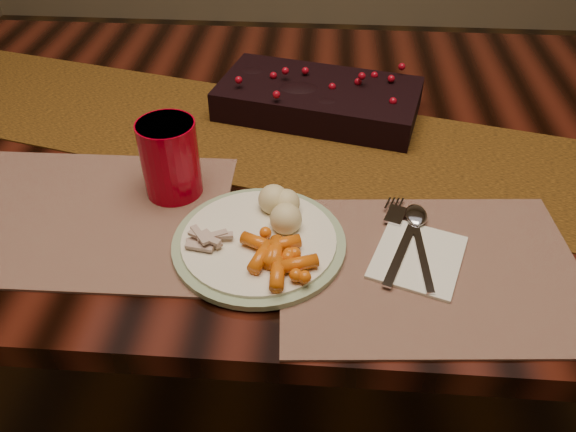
# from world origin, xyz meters

# --- Properties ---
(floor) EXTENTS (5.00, 5.00, 0.00)m
(floor) POSITION_xyz_m (0.00, 0.00, 0.00)
(floor) COLOR black
(floor) RESTS_ON ground
(dining_table) EXTENTS (1.80, 1.00, 0.75)m
(dining_table) POSITION_xyz_m (0.00, 0.00, 0.38)
(dining_table) COLOR black
(dining_table) RESTS_ON floor
(table_runner) EXTENTS (1.56, 0.67, 0.00)m
(table_runner) POSITION_xyz_m (-0.05, -0.02, 0.75)
(table_runner) COLOR #3A2110
(table_runner) RESTS_ON dining_table
(centerpiece) EXTENTS (0.40, 0.27, 0.07)m
(centerpiece) POSITION_xyz_m (0.03, 0.08, 0.79)
(centerpiece) COLOR black
(centerpiece) RESTS_ON table_runner
(placemat_main) EXTENTS (0.42, 0.33, 0.00)m
(placemat_main) POSITION_xyz_m (0.20, -0.33, 0.75)
(placemat_main) COLOR #946E49
(placemat_main) RESTS_ON dining_table
(placemat_second) EXTENTS (0.43, 0.32, 0.00)m
(placemat_second) POSITION_xyz_m (-0.31, -0.26, 0.75)
(placemat_second) COLOR brown
(placemat_second) RESTS_ON dining_table
(dinner_plate) EXTENTS (0.31, 0.31, 0.01)m
(dinner_plate) POSITION_xyz_m (-0.04, -0.31, 0.76)
(dinner_plate) COLOR #F1EACC
(dinner_plate) RESTS_ON placemat_main
(baby_carrots) EXTENTS (0.11, 0.09, 0.02)m
(baby_carrots) POSITION_xyz_m (-0.01, -0.35, 0.78)
(baby_carrots) COLOR #D1580C
(baby_carrots) RESTS_ON dinner_plate
(mashed_potatoes) EXTENTS (0.10, 0.10, 0.05)m
(mashed_potatoes) POSITION_xyz_m (-0.03, -0.26, 0.79)
(mashed_potatoes) COLOR #CDB974
(mashed_potatoes) RESTS_ON dinner_plate
(turkey_shreds) EXTENTS (0.07, 0.07, 0.01)m
(turkey_shreds) POSITION_xyz_m (-0.10, -0.33, 0.78)
(turkey_shreds) COLOR beige
(turkey_shreds) RESTS_ON dinner_plate
(napkin) EXTENTS (0.15, 0.16, 0.00)m
(napkin) POSITION_xyz_m (0.18, -0.32, 0.76)
(napkin) COLOR white
(napkin) RESTS_ON placemat_main
(fork) EXTENTS (0.08, 0.17, 0.00)m
(fork) POSITION_xyz_m (0.16, -0.30, 0.76)
(fork) COLOR #A1A3C1
(fork) RESTS_ON napkin
(spoon) EXTENTS (0.04, 0.16, 0.00)m
(spoon) POSITION_xyz_m (0.19, -0.30, 0.76)
(spoon) COLOR silver
(spoon) RESTS_ON napkin
(red_cup) EXTENTS (0.10, 0.10, 0.12)m
(red_cup) POSITION_xyz_m (-0.18, -0.19, 0.81)
(red_cup) COLOR #980012
(red_cup) RESTS_ON placemat_main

